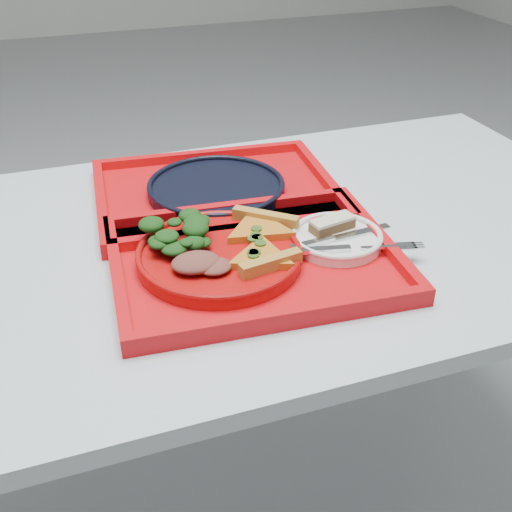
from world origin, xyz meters
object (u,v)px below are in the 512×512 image
dinner_plate (219,257)px  tray_far (217,196)px  tray_main (254,262)px  dessert_bar (332,224)px  navy_plate (216,189)px

dinner_plate → tray_far: bearing=74.6°
tray_main → tray_far: (0.01, 0.25, 0.00)m
tray_main → tray_far: same height
tray_far → dessert_bar: 0.26m
navy_plate → dessert_bar: 0.26m
tray_far → navy_plate: (0.00, 0.00, 0.01)m
tray_far → navy_plate: navy_plate is taller
tray_main → dinner_plate: dinner_plate is taller
navy_plate → dessert_bar: (0.14, -0.22, 0.02)m
tray_main → tray_far: bearing=92.0°
tray_main → dinner_plate: (-0.05, 0.01, 0.02)m
tray_main → navy_plate: bearing=92.0°
tray_far → dessert_bar: bearing=-53.6°
dinner_plate → dessert_bar: size_ratio=3.22×
dinner_plate → navy_plate: 0.25m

